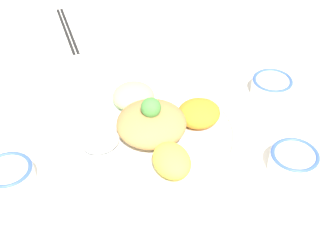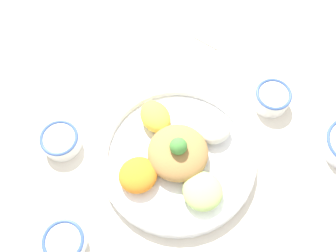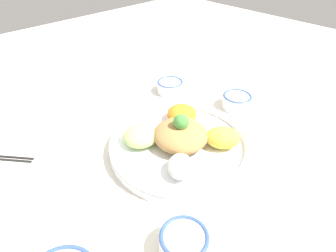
# 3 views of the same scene
# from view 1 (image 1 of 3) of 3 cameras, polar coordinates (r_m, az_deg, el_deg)

# --- Properties ---
(ground_plane) EXTENTS (2.40, 2.40, 0.00)m
(ground_plane) POSITION_cam_1_polar(r_m,az_deg,el_deg) (0.87, 0.31, -2.52)
(ground_plane) COLOR silver
(salad_platter) EXTENTS (0.34, 0.34, 0.10)m
(salad_platter) POSITION_cam_1_polar(r_m,az_deg,el_deg) (0.87, -1.95, -0.75)
(salad_platter) COLOR white
(salad_platter) RESTS_ON ground_plane
(sauce_bowl_red) EXTENTS (0.08, 0.08, 0.04)m
(sauce_bowl_red) POSITION_cam_1_polar(r_m,az_deg,el_deg) (1.00, 12.53, 4.80)
(sauce_bowl_red) COLOR white
(sauce_bowl_red) RESTS_ON ground_plane
(rice_bowl_blue) EXTENTS (0.08, 0.08, 0.05)m
(rice_bowl_blue) POSITION_cam_1_polar(r_m,az_deg,el_deg) (0.83, -18.73, -5.86)
(rice_bowl_blue) COLOR white
(rice_bowl_blue) RESTS_ON ground_plane
(sauce_bowl_dark) EXTENTS (0.08, 0.08, 0.04)m
(sauce_bowl_dark) POSITION_cam_1_polar(r_m,az_deg,el_deg) (0.85, 15.05, -4.13)
(sauce_bowl_dark) COLOR white
(sauce_bowl_dark) RESTS_ON ground_plane
(chopsticks_pair_near) EXTENTS (0.19, 0.16, 0.01)m
(chopsticks_pair_near) POSITION_cam_1_polar(r_m,az_deg,el_deg) (1.23, -12.17, 11.41)
(chopsticks_pair_near) COLOR black
(chopsticks_pair_near) RESTS_ON ground_plane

